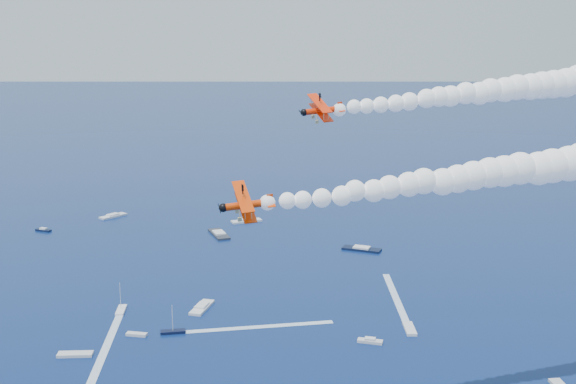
{
  "coord_description": "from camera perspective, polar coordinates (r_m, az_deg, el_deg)",
  "views": [
    {
      "loc": [
        -0.08,
        -83.42,
        75.07
      ],
      "look_at": [
        -1.66,
        24.77,
        50.1
      ],
      "focal_mm": 44.91,
      "sensor_mm": 36.0,
      "label": 1
    }
  ],
  "objects": [
    {
      "name": "spectator_boats",
      "position": [
        217.43,
        -1.39,
        -7.11
      ],
      "size": [
        236.84,
        173.99,
        0.7
      ],
      "color": "silver",
      "rests_on": "ground"
    },
    {
      "name": "biplane_trail",
      "position": [
        100.72,
        -3.24,
        -1.02
      ],
      "size": [
        9.67,
        11.46,
        8.13
      ],
      "primitive_type": null,
      "rotation": [
        -0.3,
        0.07,
        3.37
      ],
      "color": "#EA3804"
    },
    {
      "name": "smoke_trail_trail",
      "position": [
        109.05,
        12.66,
        1.01
      ],
      "size": [
        61.84,
        31.64,
        10.64
      ],
      "primitive_type": null,
      "rotation": [
        0.0,
        0.0,
        3.37
      ],
      "color": "white"
    },
    {
      "name": "boat_wakes",
      "position": [
        190.15,
        -2.06,
        -10.26
      ],
      "size": [
        77.68,
        72.21,
        0.04
      ],
      "color": "white",
      "rests_on": "ground"
    },
    {
      "name": "smoke_trail_lead",
      "position": [
        132.5,
        15.35,
        7.66
      ],
      "size": [
        62.13,
        38.41,
        10.64
      ],
      "primitive_type": null,
      "rotation": [
        0.0,
        0.0,
        3.44
      ],
      "color": "white"
    },
    {
      "name": "biplane_lead",
      "position": [
        119.73,
        2.74,
        6.47
      ],
      "size": [
        9.55,
        11.05,
        7.55
      ],
      "primitive_type": null,
      "rotation": [
        -0.29,
        0.07,
        3.44
      ],
      "color": "#FF2B05"
    }
  ]
}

